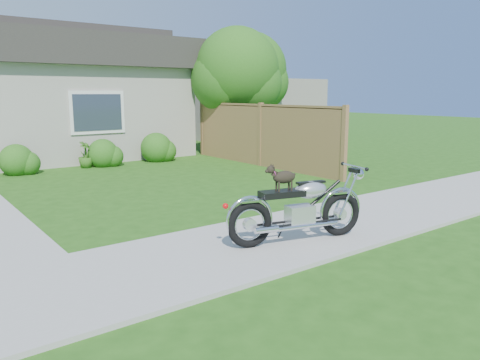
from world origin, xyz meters
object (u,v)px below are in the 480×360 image
fence (261,135)px  tree_near (241,73)px  potted_plant_right (86,155)px  motorcycle_with_dog (300,207)px  tree_far (253,73)px

fence → tree_near: (1.04, 2.35, 1.91)m
fence → potted_plant_right: (-4.38, 2.80, -0.55)m
tree_near → motorcycle_with_dog: size_ratio=2.03×
motorcycle_with_dog → potted_plant_right: bearing=105.0°
potted_plant_right → motorcycle_with_dog: 8.94m
fence → motorcycle_with_dog: bearing=-125.1°
tree_near → motorcycle_with_dog: tree_near is taller
tree_near → potted_plant_right: 5.97m
tree_near → tree_far: 2.76m
tree_near → motorcycle_with_dog: (-5.35, -8.48, -2.30)m
tree_near → motorcycle_with_dog: 10.29m
potted_plant_right → motorcycle_with_dog: (0.07, -8.94, 0.16)m
potted_plant_right → tree_far: bearing=10.9°
tree_far → potted_plant_right: tree_far is taller
fence → tree_far: bearing=54.3°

